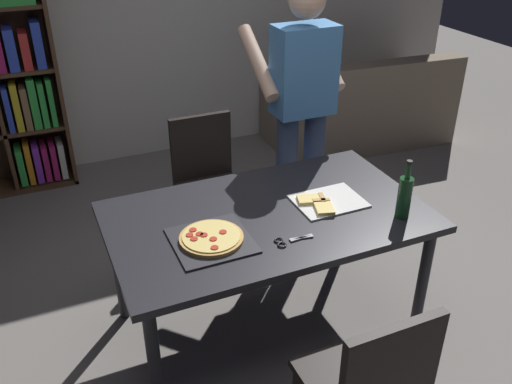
{
  "coord_description": "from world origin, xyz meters",
  "views": [
    {
      "loc": [
        -1.03,
        -2.19,
        2.24
      ],
      "look_at": [
        0.0,
        0.15,
        0.8
      ],
      "focal_mm": 38.83,
      "sensor_mm": 36.0,
      "label": 1
    }
  ],
  "objects": [
    {
      "name": "kitchen_scissors",
      "position": [
        -0.02,
        -0.27,
        0.76
      ],
      "size": [
        0.19,
        0.09,
        0.01
      ],
      "color": "silver",
      "rests_on": "dining_table"
    },
    {
      "name": "ground_plane",
      "position": [
        0.0,
        0.0,
        0.0
      ],
      "size": [
        12.0,
        12.0,
        0.0
      ],
      "primitive_type": "plane",
      "color": "gray"
    },
    {
      "name": "dining_table",
      "position": [
        0.0,
        0.0,
        0.68
      ],
      "size": [
        1.62,
        0.97,
        0.75
      ],
      "color": "#232328",
      "rests_on": "ground_plane"
    },
    {
      "name": "pepperoni_pizza_on_tray",
      "position": [
        -0.35,
        -0.12,
        0.77
      ],
      "size": [
        0.37,
        0.37,
        0.04
      ],
      "color": "#2D2D33",
      "rests_on": "dining_table"
    },
    {
      "name": "chair_far_side",
      "position": [
        0.0,
        0.97,
        0.51
      ],
      "size": [
        0.42,
        0.42,
        0.9
      ],
      "color": "black",
      "rests_on": "ground_plane"
    },
    {
      "name": "wine_bottle",
      "position": [
        0.61,
        -0.3,
        0.87
      ],
      "size": [
        0.07,
        0.07,
        0.32
      ],
      "color": "#194723",
      "rests_on": "dining_table"
    },
    {
      "name": "couch",
      "position": [
        1.9,
        1.99,
        0.3
      ],
      "size": [
        1.75,
        0.96,
        0.85
      ],
      "color": "gray",
      "rests_on": "ground_plane"
    },
    {
      "name": "pizza_slices_on_towel",
      "position": [
        0.32,
        -0.03,
        0.76
      ],
      "size": [
        0.36,
        0.28,
        0.03
      ],
      "color": "white",
      "rests_on": "dining_table"
    },
    {
      "name": "chair_near_camera",
      "position": [
        -0.0,
        -0.97,
        0.51
      ],
      "size": [
        0.42,
        0.42,
        0.9
      ],
      "color": "black",
      "rests_on": "ground_plane"
    },
    {
      "name": "person_serving_pizza",
      "position": [
        0.58,
        0.75,
        1.0
      ],
      "size": [
        0.55,
        0.54,
        1.75
      ],
      "color": "#38476B",
      "rests_on": "ground_plane"
    }
  ]
}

